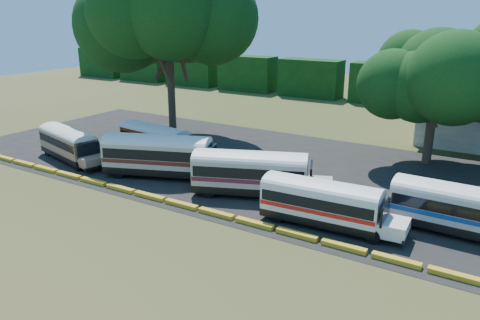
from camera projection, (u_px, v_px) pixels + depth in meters
The scene contains 12 objects.
ground at pixel (190, 216), 31.71m from camera, with size 160.00×160.00×0.00m, color #2D4617.
asphalt_strip at pixel (282, 170), 40.95m from camera, with size 64.00×24.00×0.02m, color black.
curb at pixel (199, 209), 32.47m from camera, with size 53.70×0.45×0.30m.
treeline_backdrop at pixel (385, 84), 69.79m from camera, with size 130.00×4.00×6.00m.
bus_beige at pixel (69, 142), 43.17m from camera, with size 9.44×4.44×3.02m.
bus_red at pixel (157, 139), 44.26m from camera, with size 9.50×3.45×3.05m.
bus_cream_west at pixel (160, 153), 38.81m from camera, with size 11.06×6.37×3.56m.
bus_cream_east at pixel (253, 171), 34.75m from camera, with size 10.58×6.20×3.41m.
bus_white_red at pixel (324, 201), 29.74m from camera, with size 9.39×2.80×3.05m.
bus_white_blue at pixel (462, 207), 28.60m from camera, with size 9.68×2.62×3.16m.
tree_west at pixel (168, 9), 47.70m from camera, with size 14.27×14.27×18.77m.
tree_center at pixel (437, 72), 40.31m from camera, with size 10.16×10.16×12.05m.
Camera 1 is at (18.14, -22.99, 13.19)m, focal length 35.00 mm.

